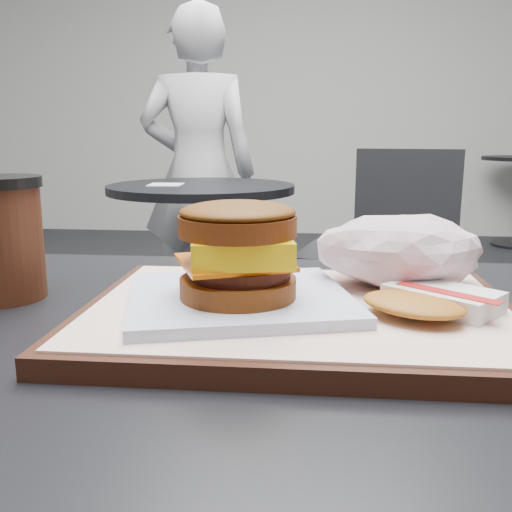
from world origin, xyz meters
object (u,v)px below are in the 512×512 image
object	(u,v)px
serving_tray	(299,314)
neighbor_table	(202,237)
neighbor_chair	(373,243)
crumpled_wrapper	(399,250)
patron	(199,173)
hash_brown	(430,301)
breakfast_sandwich	(239,263)

from	to	relation	value
serving_tray	neighbor_table	distance (m)	1.69
serving_tray	neighbor_chair	size ratio (longest dim) A/B	0.43
crumpled_wrapper	patron	world-z (taller)	patron
hash_brown	patron	bearing A→B (deg)	106.05
hash_brown	crumpled_wrapper	size ratio (longest dim) A/B	0.85
neighbor_chair	serving_tray	bearing A→B (deg)	-98.22
crumpled_wrapper	neighbor_chair	xyz separation A→B (m)	(0.16, 1.70, -0.31)
hash_brown	neighbor_table	bearing A→B (deg)	107.40
serving_tray	patron	size ratio (longest dim) A/B	0.25
serving_tray	neighbor_chair	xyz separation A→B (m)	(0.26, 1.77, -0.27)
neighbor_chair	patron	size ratio (longest dim) A/B	0.58
serving_tray	hash_brown	size ratio (longest dim) A/B	2.81
serving_tray	patron	bearing A→B (deg)	103.50
crumpled_wrapper	patron	size ratio (longest dim) A/B	0.11
serving_tray	crumpled_wrapper	size ratio (longest dim) A/B	2.38
serving_tray	neighbor_chair	bearing A→B (deg)	81.78
neighbor_chair	patron	distance (m)	0.93
crumpled_wrapper	patron	bearing A→B (deg)	106.35
serving_tray	breakfast_sandwich	world-z (taller)	breakfast_sandwich
crumpled_wrapper	neighbor_chair	distance (m)	1.73
serving_tray	breakfast_sandwich	distance (m)	0.07
breakfast_sandwich	patron	distance (m)	2.27
breakfast_sandwich	hash_brown	distance (m)	0.16
neighbor_chair	patron	bearing A→B (deg)	151.09
serving_tray	hash_brown	distance (m)	0.11
neighbor_table	crumpled_wrapper	bearing A→B (deg)	-72.12
neighbor_table	patron	distance (m)	0.63
neighbor_chair	crumpled_wrapper	bearing A→B (deg)	-95.37
hash_brown	patron	world-z (taller)	patron
crumpled_wrapper	patron	xyz separation A→B (m)	(-0.62, 2.13, -0.07)
neighbor_table	neighbor_chair	world-z (taller)	neighbor_chair
hash_brown	serving_tray	bearing A→B (deg)	171.75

